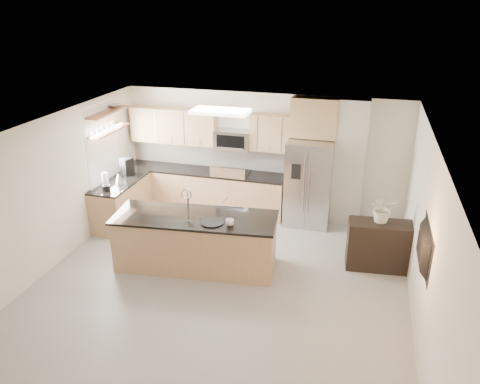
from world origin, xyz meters
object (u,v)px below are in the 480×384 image
(microwave, at_px, (233,140))
(credenza, at_px, (379,245))
(kettle, at_px, (119,178))
(bowl, at_px, (115,105))
(cup, at_px, (230,222))
(flower_vase, at_px, (384,202))
(platter, at_px, (212,222))
(island, at_px, (196,241))
(refrigerator, at_px, (309,183))
(blender, at_px, (106,183))
(coffee_maker, at_px, (127,167))
(range, at_px, (232,193))
(television, at_px, (420,247))

(microwave, height_order, credenza, microwave)
(kettle, distance_m, bowl, 1.46)
(cup, bearing_deg, flower_vase, 22.47)
(platter, relative_size, flower_vase, 0.53)
(credenza, height_order, bowl, bowl)
(island, height_order, kettle, island)
(island, bearing_deg, refrigerator, 47.69)
(cup, distance_m, flower_vase, 2.60)
(kettle, bearing_deg, flower_vase, -3.33)
(microwave, xyz_separation_m, kettle, (-2.02, -1.28, -0.60))
(blender, xyz_separation_m, coffee_maker, (-0.02, 0.90, 0.01))
(range, distance_m, refrigerator, 1.71)
(credenza, relative_size, flower_vase, 1.45)
(refrigerator, xyz_separation_m, bowl, (-3.91, -0.60, 1.49))
(range, relative_size, refrigerator, 0.64)
(refrigerator, xyz_separation_m, flower_vase, (1.43, -1.41, 0.35))
(platter, distance_m, bowl, 3.48)
(refrigerator, height_order, coffee_maker, refrigerator)
(microwave, height_order, bowl, bowl)
(range, height_order, credenza, range)
(refrigerator, distance_m, coffee_maker, 3.81)
(blender, bearing_deg, coffee_maker, 91.27)
(microwave, relative_size, platter, 1.94)
(credenza, distance_m, flower_vase, 0.81)
(credenza, bearing_deg, cup, -164.12)
(island, bearing_deg, blender, 155.33)
(range, bearing_deg, microwave, 90.00)
(flower_vase, bearing_deg, range, 154.78)
(television, bearing_deg, microwave, 47.25)
(credenza, bearing_deg, blender, 175.26)
(refrigerator, bearing_deg, blender, -157.79)
(microwave, xyz_separation_m, platter, (0.38, -2.56, -0.66))
(platter, xyz_separation_m, flower_vase, (2.71, 0.98, 0.27))
(island, bearing_deg, microwave, 84.46)
(blender, height_order, television, television)
(kettle, bearing_deg, range, 29.72)
(refrigerator, height_order, flower_vase, refrigerator)
(island, relative_size, television, 2.66)
(microwave, relative_size, kettle, 2.97)
(island, relative_size, kettle, 11.22)
(microwave, xyz_separation_m, coffee_maker, (-2.09, -0.80, -0.54))
(range, distance_m, blender, 2.67)
(microwave, height_order, blender, microwave)
(platter, distance_m, blender, 2.61)
(range, height_order, cup, range)
(blender, relative_size, television, 0.34)
(microwave, distance_m, credenza, 3.69)
(platter, relative_size, kettle, 1.53)
(island, height_order, bowl, bowl)
(range, bearing_deg, coffee_maker, -162.21)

